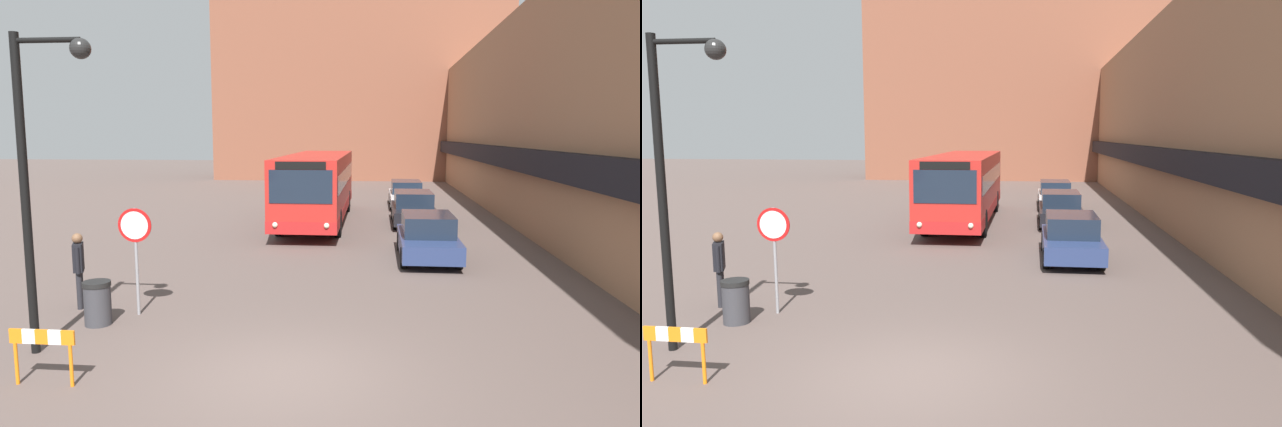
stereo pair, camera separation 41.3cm
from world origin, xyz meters
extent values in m
plane|color=brown|center=(0.00, 0.00, 0.00)|extent=(160.00, 160.00, 0.00)
cube|color=#996B4C|center=(10.00, 24.00, 4.75)|extent=(5.00, 60.00, 9.50)
cube|color=black|center=(7.25, 24.00, 3.05)|extent=(0.50, 60.00, 0.90)
cube|color=brown|center=(0.00, 44.89, 9.51)|extent=(26.00, 8.00, 19.02)
cube|color=red|center=(-1.17, 17.08, 1.80)|extent=(2.59, 12.22, 2.67)
cube|color=red|center=(-1.17, 17.08, 0.70)|extent=(2.61, 12.24, 0.47)
cube|color=#192333|center=(-1.17, 17.08, 2.18)|extent=(2.62, 11.24, 0.73)
cube|color=#192333|center=(-1.17, 10.96, 2.20)|extent=(2.28, 0.03, 1.20)
cube|color=black|center=(-1.17, 10.96, 2.96)|extent=(1.82, 0.03, 0.28)
sphere|color=#F2EAC6|center=(-2.11, 10.95, 0.82)|extent=(0.20, 0.20, 0.20)
sphere|color=#F2EAC6|center=(-0.24, 10.95, 0.82)|extent=(0.20, 0.20, 0.20)
cylinder|color=black|center=(-2.35, 13.29, 0.55)|extent=(0.28, 1.11, 1.11)
cylinder|color=black|center=(0.01, 13.29, 0.55)|extent=(0.28, 1.11, 1.11)
cylinder|color=black|center=(-2.35, 20.86, 0.55)|extent=(0.28, 1.11, 1.11)
cylinder|color=black|center=(0.01, 20.86, 0.55)|extent=(0.28, 1.11, 1.11)
cube|color=navy|center=(3.20, 9.49, 0.53)|extent=(1.82, 4.34, 0.56)
cube|color=#192333|center=(3.20, 9.60, 1.14)|extent=(1.60, 2.39, 0.66)
cylinder|color=black|center=(4.03, 8.15, 0.32)|extent=(0.20, 0.64, 0.64)
cylinder|color=black|center=(2.37, 8.15, 0.32)|extent=(0.20, 0.64, 0.64)
cylinder|color=black|center=(4.03, 10.84, 0.32)|extent=(0.20, 0.64, 0.64)
cylinder|color=black|center=(2.37, 10.84, 0.32)|extent=(0.20, 0.64, 0.64)
cube|color=black|center=(3.20, 16.82, 0.53)|extent=(1.86, 4.86, 0.58)
cube|color=#192333|center=(3.20, 16.94, 1.15)|extent=(1.64, 2.67, 0.67)
cylinder|color=black|center=(4.05, 15.31, 0.30)|extent=(0.20, 0.60, 0.60)
cylinder|color=black|center=(2.35, 15.31, 0.30)|extent=(0.20, 0.60, 0.60)
cylinder|color=black|center=(4.05, 18.32, 0.30)|extent=(0.20, 0.60, 0.60)
cylinder|color=black|center=(2.35, 18.32, 0.30)|extent=(0.20, 0.60, 0.60)
cube|color=silver|center=(3.20, 23.05, 0.53)|extent=(1.81, 4.87, 0.57)
cube|color=#192333|center=(3.20, 23.17, 1.14)|extent=(1.59, 2.68, 0.66)
cylinder|color=black|center=(4.02, 21.54, 0.31)|extent=(0.20, 0.61, 0.61)
cylinder|color=black|center=(2.38, 21.54, 0.31)|extent=(0.20, 0.61, 0.61)
cylinder|color=black|center=(4.02, 24.56, 0.31)|extent=(0.20, 0.61, 0.61)
cylinder|color=black|center=(2.38, 24.56, 0.31)|extent=(0.20, 0.61, 0.61)
cylinder|color=gray|center=(-3.82, 2.97, 1.22)|extent=(0.07, 0.07, 2.43)
cylinder|color=red|center=(-3.82, 2.95, 2.05)|extent=(0.76, 0.03, 0.76)
cylinder|color=white|center=(-3.82, 2.93, 2.05)|extent=(0.62, 0.01, 0.62)
cylinder|color=black|center=(-4.81, 0.60, 2.91)|extent=(0.16, 0.16, 5.82)
cylinder|color=black|center=(-4.21, 0.60, 5.67)|extent=(1.20, 0.10, 0.10)
sphere|color=black|center=(-3.61, 0.60, 5.52)|extent=(0.36, 0.36, 0.36)
cylinder|color=#232328|center=(-5.48, 3.51, 0.44)|extent=(0.13, 0.13, 0.88)
cylinder|color=#232328|center=(-5.35, 3.23, 0.44)|extent=(0.13, 0.13, 0.88)
cube|color=black|center=(-5.42, 3.37, 1.20)|extent=(0.39, 0.52, 0.66)
sphere|color=brown|center=(-5.42, 3.37, 1.65)|extent=(0.24, 0.24, 0.24)
cylinder|color=black|center=(-5.51, 3.59, 1.17)|extent=(0.10, 0.10, 0.62)
cylinder|color=black|center=(-5.32, 3.15, 1.17)|extent=(0.10, 0.10, 0.62)
cylinder|color=#38383D|center=(-4.40, 2.22, 0.42)|extent=(0.56, 0.56, 0.85)
cylinder|color=black|center=(-4.40, 2.22, 0.90)|extent=(0.59, 0.59, 0.10)
cylinder|color=orange|center=(-4.30, -0.73, 0.35)|extent=(0.06, 0.06, 0.70)
cylinder|color=orange|center=(-3.37, -0.73, 0.35)|extent=(0.06, 0.06, 0.70)
cube|color=orange|center=(-4.27, -0.73, 0.82)|extent=(0.22, 0.04, 0.24)
cube|color=white|center=(-4.05, -0.73, 0.82)|extent=(0.22, 0.04, 0.24)
cube|color=orange|center=(-3.83, -0.73, 0.82)|extent=(0.22, 0.04, 0.24)
cube|color=white|center=(-3.61, -0.73, 0.82)|extent=(0.22, 0.04, 0.24)
cube|color=orange|center=(-3.39, -0.73, 0.82)|extent=(0.22, 0.04, 0.24)
camera|label=1|loc=(1.48, -9.06, 4.05)|focal=32.00mm
camera|label=2|loc=(1.89, -9.01, 4.05)|focal=32.00mm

